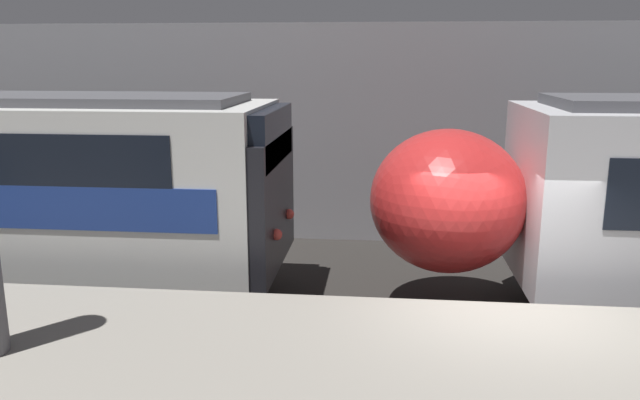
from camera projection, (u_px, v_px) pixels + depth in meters
ground_plane at (502, 382)px, 8.00m from camera, size 120.00×120.00×0.00m
station_rear_barrier at (457, 136)px, 13.51m from camera, size 50.00×0.15×4.79m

